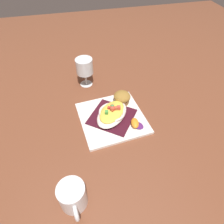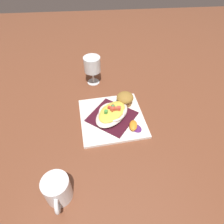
{
  "view_description": "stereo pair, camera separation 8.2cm",
  "coord_description": "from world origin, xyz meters",
  "px_view_note": "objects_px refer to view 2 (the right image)",
  "views": [
    {
      "loc": [
        -0.13,
        -0.56,
        0.63
      ],
      "look_at": [
        0.0,
        0.0,
        0.04
      ],
      "focal_mm": 32.04,
      "sensor_mm": 36.0,
      "label": 1
    },
    {
      "loc": [
        -0.05,
        -0.57,
        0.63
      ],
      "look_at": [
        0.0,
        0.0,
        0.04
      ],
      "focal_mm": 32.04,
      "sensor_mm": 36.0,
      "label": 2
    }
  ],
  "objects_px": {
    "muffin": "(125,99)",
    "coffee_mug": "(58,190)",
    "square_plate": "(112,118)",
    "orange_garnish": "(134,126)",
    "stemmed_glass": "(92,66)",
    "gratin_dish": "(112,113)"
  },
  "relations": [
    {
      "from": "gratin_dish",
      "to": "muffin",
      "type": "bearing_deg",
      "value": 50.76
    },
    {
      "from": "gratin_dish",
      "to": "orange_garnish",
      "type": "xyz_separation_m",
      "value": [
        0.08,
        -0.07,
        -0.01
      ]
    },
    {
      "from": "muffin",
      "to": "coffee_mug",
      "type": "height_order",
      "value": "coffee_mug"
    },
    {
      "from": "stemmed_glass",
      "to": "muffin",
      "type": "bearing_deg",
      "value": -53.59
    },
    {
      "from": "gratin_dish",
      "to": "muffin",
      "type": "relative_size",
      "value": 2.67
    },
    {
      "from": "coffee_mug",
      "to": "orange_garnish",
      "type": "bearing_deg",
      "value": 41.78
    },
    {
      "from": "gratin_dish",
      "to": "stemmed_glass",
      "type": "distance_m",
      "value": 0.28
    },
    {
      "from": "orange_garnish",
      "to": "stemmed_glass",
      "type": "distance_m",
      "value": 0.37
    },
    {
      "from": "muffin",
      "to": "stemmed_glass",
      "type": "relative_size",
      "value": 0.53
    },
    {
      "from": "gratin_dish",
      "to": "muffin",
      "type": "xyz_separation_m",
      "value": [
        0.06,
        0.08,
        0.0
      ]
    },
    {
      "from": "orange_garnish",
      "to": "coffee_mug",
      "type": "bearing_deg",
      "value": -138.22
    },
    {
      "from": "gratin_dish",
      "to": "square_plate",
      "type": "bearing_deg",
      "value": 175.54
    },
    {
      "from": "gratin_dish",
      "to": "orange_garnish",
      "type": "relative_size",
      "value": 2.99
    },
    {
      "from": "orange_garnish",
      "to": "coffee_mug",
      "type": "height_order",
      "value": "coffee_mug"
    },
    {
      "from": "muffin",
      "to": "coffee_mug",
      "type": "relative_size",
      "value": 0.66
    },
    {
      "from": "coffee_mug",
      "to": "stemmed_glass",
      "type": "relative_size",
      "value": 0.8
    },
    {
      "from": "muffin",
      "to": "coffee_mug",
      "type": "bearing_deg",
      "value": -123.31
    },
    {
      "from": "square_plate",
      "to": "stemmed_glass",
      "type": "xyz_separation_m",
      "value": [
        -0.07,
        0.26,
        0.09
      ]
    },
    {
      "from": "muffin",
      "to": "orange_garnish",
      "type": "bearing_deg",
      "value": -83.4
    },
    {
      "from": "muffin",
      "to": "orange_garnish",
      "type": "xyz_separation_m",
      "value": [
        0.02,
        -0.15,
        -0.02
      ]
    },
    {
      "from": "square_plate",
      "to": "coffee_mug",
      "type": "relative_size",
      "value": 2.31
    },
    {
      "from": "gratin_dish",
      "to": "coffee_mug",
      "type": "relative_size",
      "value": 1.76
    }
  ]
}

